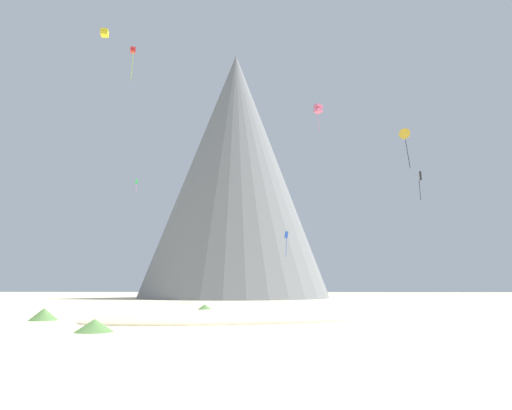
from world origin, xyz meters
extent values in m
plane|color=beige|center=(0.00, 0.00, 0.00)|extent=(400.00, 400.00, 0.00)
ellipsoid|color=beige|center=(0.56, 7.62, 0.00)|extent=(26.51, 16.15, 1.90)
cone|color=#568442|center=(-3.95, 19.78, 0.44)|extent=(2.87, 2.87, 0.89)
cone|color=#568442|center=(-15.80, 6.95, 0.52)|extent=(3.12, 3.12, 1.04)
cone|color=#568442|center=(-7.18, -2.36, 0.41)|extent=(3.50, 3.50, 0.82)
cone|color=slate|center=(-8.11, 85.49, 34.54)|extent=(59.47, 59.47, 69.08)
cone|color=slate|center=(-1.88, 80.39, 15.26)|extent=(28.67, 28.67, 30.52)
cone|color=slate|center=(-8.84, 89.43, 16.70)|extent=(36.87, 36.87, 33.39)
cube|color=green|center=(-23.75, 51.32, 23.26)|extent=(0.43, 0.80, 1.07)
cylinder|color=pink|center=(-23.75, 51.32, 21.90)|extent=(0.12, 0.11, 1.71)
cube|color=red|center=(-17.17, 28.01, 37.65)|extent=(1.00, 1.01, 0.42)
cube|color=red|center=(-17.17, 28.01, 38.13)|extent=(1.00, 1.01, 0.42)
cylinder|color=#8CD133|center=(-17.15, 28.01, 35.25)|extent=(0.48, 0.74, 4.43)
cube|color=#E5668C|center=(12.55, 54.73, 38.55)|extent=(1.95, 1.94, 0.72)
cube|color=#E5668C|center=(12.55, 54.73, 39.50)|extent=(1.95, 1.94, 0.72)
cylinder|color=#E5668C|center=(12.47, 54.73, 36.23)|extent=(0.63, 0.29, 3.98)
cube|color=yellow|center=(-21.10, 26.63, 39.76)|extent=(1.19, 1.21, 0.52)
cube|color=yellow|center=(-21.10, 26.63, 40.25)|extent=(1.19, 1.21, 0.52)
cube|color=blue|center=(5.62, 46.31, 11.93)|extent=(0.76, 0.37, 1.28)
cylinder|color=blue|center=(5.57, 46.31, 9.66)|extent=(0.27, 0.39, 3.33)
cube|color=black|center=(27.20, 38.66, 20.40)|extent=(0.53, 0.63, 1.50)
cylinder|color=black|center=(26.95, 38.66, 18.05)|extent=(0.11, 0.10, 3.26)
cone|color=gold|center=(21.05, 24.35, 22.43)|extent=(1.47, 1.01, 1.46)
cylinder|color=black|center=(21.26, 24.35, 19.71)|extent=(0.29, 0.60, 3.97)
camera|label=1|loc=(5.17, -30.91, 2.90)|focal=30.66mm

